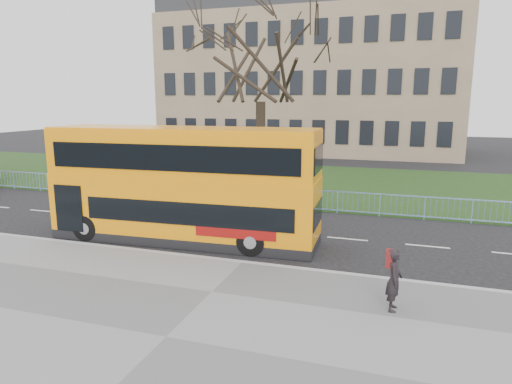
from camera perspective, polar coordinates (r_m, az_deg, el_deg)
ground at (r=16.90m, az=0.08°, el=-7.35°), size 120.00×120.00×0.00m
pavement at (r=11.18m, az=-11.17°, el=-17.59°), size 80.00×10.50×0.12m
kerb at (r=15.49m, az=-1.71°, el=-8.86°), size 80.00×0.20×0.14m
grass_verge at (r=30.41m, az=8.41°, el=1.10°), size 80.00×15.40×0.08m
guard_railing at (r=22.90m, az=5.18°, el=-0.94°), size 40.00×0.12×1.10m
bare_tree at (r=26.45m, az=0.59°, el=13.41°), size 8.77×8.77×12.53m
civic_building at (r=51.21m, az=7.03°, el=13.12°), size 30.00×15.00×14.00m
yellow_bus at (r=17.82m, az=-9.06°, el=1.27°), size 10.52×2.98×4.36m
pedestrian at (r=12.36m, az=16.87°, el=-10.46°), size 0.39×0.60×1.64m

